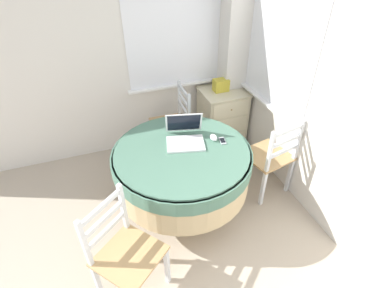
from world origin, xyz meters
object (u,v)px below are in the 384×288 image
(round_dining_table, at_px, (182,165))
(dining_chair_near_right_window, at_px, (270,157))
(storage_box, at_px, (221,85))
(dining_chair_near_back_window, at_px, (173,124))
(computer_mouse, at_px, (214,138))
(corner_cabinet, at_px, (222,116))
(laptop, at_px, (185,136))
(cell_phone, at_px, (223,141))
(dining_chair_camera_near, at_px, (125,253))

(round_dining_table, bearing_deg, dining_chair_near_right_window, -2.80)
(dining_chair_near_right_window, xyz_separation_m, storage_box, (-0.09, 1.07, 0.34))
(dining_chair_near_back_window, xyz_separation_m, dining_chair_near_right_window, (0.74, -0.95, 0.00))
(computer_mouse, xyz_separation_m, dining_chair_near_back_window, (-0.14, 0.86, -0.33))
(computer_mouse, xyz_separation_m, corner_cabinet, (0.55, 0.95, -0.42))
(laptop, relative_size, dining_chair_near_right_window, 0.45)
(dining_chair_near_right_window, bearing_deg, cell_phone, 175.31)
(corner_cabinet, bearing_deg, laptop, -132.41)
(laptop, height_order, dining_chair_near_back_window, laptop)
(computer_mouse, relative_size, dining_chair_camera_near, 0.11)
(laptop, relative_size, dining_chair_near_back_window, 0.45)
(laptop, height_order, corner_cabinet, laptop)
(dining_chair_near_right_window, bearing_deg, laptop, 168.89)
(round_dining_table, bearing_deg, storage_box, 50.57)
(computer_mouse, relative_size, corner_cabinet, 0.13)
(computer_mouse, bearing_deg, dining_chair_near_right_window, -8.82)
(computer_mouse, relative_size, cell_phone, 0.83)
(cell_phone, bearing_deg, dining_chair_near_back_window, 102.73)
(computer_mouse, height_order, dining_chair_near_back_window, dining_chair_near_back_window)
(storage_box, bearing_deg, round_dining_table, -129.43)
(laptop, bearing_deg, cell_phone, -21.13)
(dining_chair_near_right_window, relative_size, dining_chair_camera_near, 1.00)
(laptop, xyz_separation_m, dining_chair_near_back_window, (0.12, 0.78, -0.36))
(round_dining_table, bearing_deg, dining_chair_near_back_window, 78.29)
(corner_cabinet, bearing_deg, dining_chair_near_right_window, -86.93)
(computer_mouse, bearing_deg, cell_phone, -36.10)
(computer_mouse, bearing_deg, corner_cabinet, 60.10)
(corner_cabinet, bearing_deg, cell_phone, -115.57)
(laptop, xyz_separation_m, corner_cabinet, (0.80, 0.88, -0.44))
(cell_phone, relative_size, dining_chair_camera_near, 0.13)
(round_dining_table, height_order, storage_box, storage_box)
(dining_chair_near_back_window, bearing_deg, round_dining_table, -101.71)
(cell_phone, relative_size, dining_chair_near_right_window, 0.13)
(dining_chair_near_back_window, bearing_deg, computer_mouse, -80.93)
(dining_chair_near_right_window, height_order, storage_box, dining_chair_near_right_window)
(cell_phone, height_order, storage_box, storage_box)
(computer_mouse, bearing_deg, dining_chair_camera_near, -144.94)
(computer_mouse, bearing_deg, dining_chair_near_back_window, 99.07)
(computer_mouse, height_order, dining_chair_camera_near, dining_chair_camera_near)
(cell_phone, relative_size, corner_cabinet, 0.16)
(laptop, relative_size, storage_box, 2.28)
(cell_phone, xyz_separation_m, corner_cabinet, (0.48, 1.00, -0.40))
(dining_chair_near_right_window, bearing_deg, corner_cabinet, 93.07)
(laptop, xyz_separation_m, dining_chair_near_right_window, (0.86, -0.17, -0.36))
(dining_chair_camera_near, xyz_separation_m, corner_cabinet, (1.52, 1.64, -0.09))
(storage_box, bearing_deg, laptop, -130.55)
(laptop, relative_size, cell_phone, 3.55)
(corner_cabinet, height_order, storage_box, storage_box)
(dining_chair_near_back_window, relative_size, dining_chair_near_right_window, 1.00)
(round_dining_table, relative_size, laptop, 3.08)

